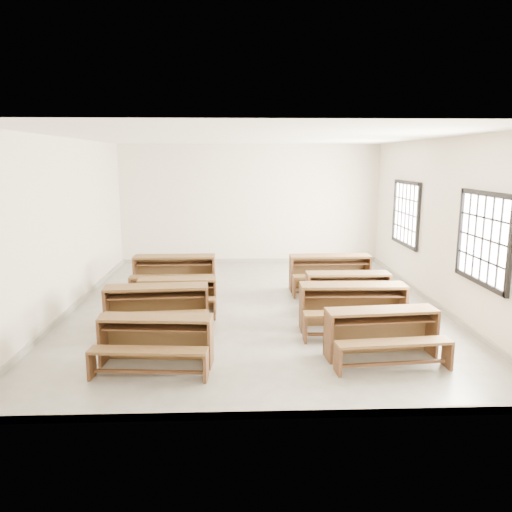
{
  "coord_description": "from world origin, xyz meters",
  "views": [
    {
      "loc": [
        -0.35,
        -9.27,
        2.81
      ],
      "look_at": [
        0.0,
        0.0,
        1.0
      ],
      "focal_mm": 35.0,
      "sensor_mm": 36.0,
      "label": 1
    }
  ],
  "objects_px": {
    "desk_set_2": "(177,293)",
    "desk_set_3": "(175,271)",
    "desk_set_4": "(382,330)",
    "desk_set_5": "(353,304)",
    "desk_set_7": "(330,270)",
    "desk_set_6": "(348,288)",
    "desk_set_0": "(156,338)",
    "desk_set_1": "(157,305)"
  },
  "relations": [
    {
      "from": "desk_set_3",
      "to": "desk_set_4",
      "type": "distance_m",
      "value": 5.1
    },
    {
      "from": "desk_set_2",
      "to": "desk_set_4",
      "type": "height_order",
      "value": "desk_set_4"
    },
    {
      "from": "desk_set_6",
      "to": "desk_set_4",
      "type": "bearing_deg",
      "value": -90.99
    },
    {
      "from": "desk_set_6",
      "to": "desk_set_5",
      "type": "bearing_deg",
      "value": -98.74
    },
    {
      "from": "desk_set_1",
      "to": "desk_set_5",
      "type": "height_order",
      "value": "desk_set_5"
    },
    {
      "from": "desk_set_6",
      "to": "desk_set_7",
      "type": "xyz_separation_m",
      "value": [
        -0.09,
        1.37,
        0.04
      ]
    },
    {
      "from": "desk_set_0",
      "to": "desk_set_7",
      "type": "relative_size",
      "value": 0.92
    },
    {
      "from": "desk_set_4",
      "to": "desk_set_1",
      "type": "bearing_deg",
      "value": 154.25
    },
    {
      "from": "desk_set_0",
      "to": "desk_set_1",
      "type": "bearing_deg",
      "value": 102.65
    },
    {
      "from": "desk_set_0",
      "to": "desk_set_3",
      "type": "relative_size",
      "value": 0.92
    },
    {
      "from": "desk_set_2",
      "to": "desk_set_3",
      "type": "relative_size",
      "value": 0.83
    },
    {
      "from": "desk_set_0",
      "to": "desk_set_5",
      "type": "height_order",
      "value": "desk_set_5"
    },
    {
      "from": "desk_set_2",
      "to": "desk_set_7",
      "type": "relative_size",
      "value": 0.83
    },
    {
      "from": "desk_set_1",
      "to": "desk_set_4",
      "type": "xyz_separation_m",
      "value": [
        3.38,
        -1.28,
        -0.03
      ]
    },
    {
      "from": "desk_set_4",
      "to": "desk_set_5",
      "type": "xyz_separation_m",
      "value": [
        -0.15,
        1.17,
        0.04
      ]
    },
    {
      "from": "desk_set_1",
      "to": "desk_set_4",
      "type": "relative_size",
      "value": 1.06
    },
    {
      "from": "desk_set_0",
      "to": "desk_set_6",
      "type": "bearing_deg",
      "value": 42.46
    },
    {
      "from": "desk_set_5",
      "to": "desk_set_6",
      "type": "height_order",
      "value": "desk_set_5"
    },
    {
      "from": "desk_set_0",
      "to": "desk_set_4",
      "type": "xyz_separation_m",
      "value": [
        3.18,
        0.14,
        0.01
      ]
    },
    {
      "from": "desk_set_0",
      "to": "desk_set_2",
      "type": "xyz_separation_m",
      "value": [
        0.01,
        2.42,
        -0.03
      ]
    },
    {
      "from": "desk_set_5",
      "to": "desk_set_7",
      "type": "height_order",
      "value": "desk_set_5"
    },
    {
      "from": "desk_set_0",
      "to": "desk_set_2",
      "type": "relative_size",
      "value": 1.11
    },
    {
      "from": "desk_set_3",
      "to": "desk_set_5",
      "type": "bearing_deg",
      "value": -39.33
    },
    {
      "from": "desk_set_2",
      "to": "desk_set_4",
      "type": "xyz_separation_m",
      "value": [
        3.17,
        -2.28,
        0.04
      ]
    },
    {
      "from": "desk_set_6",
      "to": "desk_set_2",
      "type": "bearing_deg",
      "value": -178.62
    },
    {
      "from": "desk_set_6",
      "to": "desk_set_7",
      "type": "distance_m",
      "value": 1.37
    },
    {
      "from": "desk_set_7",
      "to": "desk_set_0",
      "type": "bearing_deg",
      "value": -129.75
    },
    {
      "from": "desk_set_2",
      "to": "desk_set_3",
      "type": "height_order",
      "value": "desk_set_3"
    },
    {
      "from": "desk_set_4",
      "to": "desk_set_7",
      "type": "xyz_separation_m",
      "value": [
        -0.05,
        3.73,
        0.04
      ]
    },
    {
      "from": "desk_set_2",
      "to": "desk_set_4",
      "type": "bearing_deg",
      "value": -36.78
    },
    {
      "from": "desk_set_7",
      "to": "desk_set_3",
      "type": "bearing_deg",
      "value": 177.9
    },
    {
      "from": "desk_set_1",
      "to": "desk_set_2",
      "type": "xyz_separation_m",
      "value": [
        0.22,
        1.0,
        -0.07
      ]
    },
    {
      "from": "desk_set_1",
      "to": "desk_set_2",
      "type": "bearing_deg",
      "value": 73.42
    },
    {
      "from": "desk_set_0",
      "to": "desk_set_2",
      "type": "height_order",
      "value": "desk_set_0"
    },
    {
      "from": "desk_set_1",
      "to": "desk_set_4",
      "type": "distance_m",
      "value": 3.62
    },
    {
      "from": "desk_set_1",
      "to": "desk_set_2",
      "type": "height_order",
      "value": "desk_set_1"
    },
    {
      "from": "desk_set_2",
      "to": "desk_set_5",
      "type": "distance_m",
      "value": 3.22
    },
    {
      "from": "desk_set_3",
      "to": "desk_set_4",
      "type": "height_order",
      "value": "desk_set_3"
    },
    {
      "from": "desk_set_4",
      "to": "desk_set_3",
      "type": "bearing_deg",
      "value": 126.71
    },
    {
      "from": "desk_set_5",
      "to": "desk_set_7",
      "type": "xyz_separation_m",
      "value": [
        0.09,
        2.56,
        -0.0
      ]
    },
    {
      "from": "desk_set_6",
      "to": "desk_set_0",
      "type": "bearing_deg",
      "value": -142.2
    },
    {
      "from": "desk_set_5",
      "to": "desk_set_1",
      "type": "bearing_deg",
      "value": 179.6
    }
  ]
}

